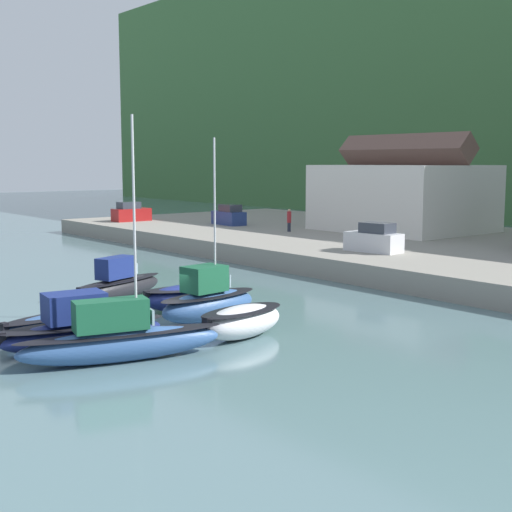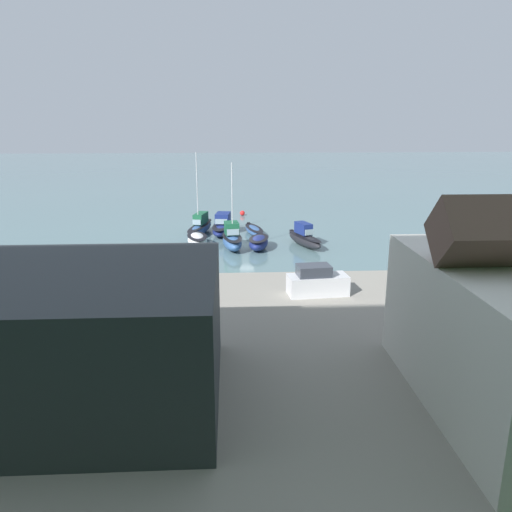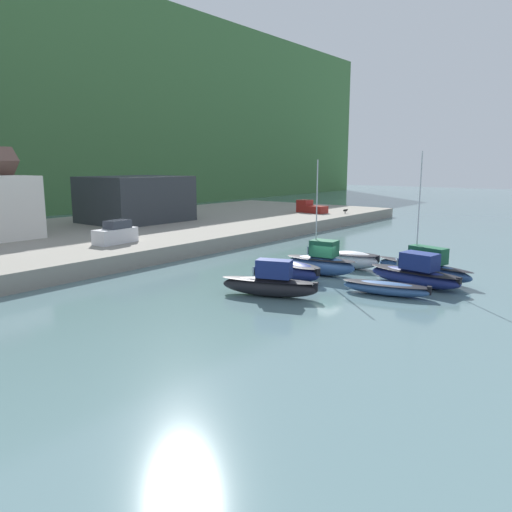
{
  "view_description": "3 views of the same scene",
  "coord_description": "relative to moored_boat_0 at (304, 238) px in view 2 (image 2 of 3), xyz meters",
  "views": [
    {
      "loc": [
        30.13,
        -19.44,
        8.01
      ],
      "look_at": [
        -3.39,
        7.71,
        2.31
      ],
      "focal_mm": 50.0,
      "sensor_mm": 36.0,
      "label": 1
    },
    {
      "loc": [
        1.36,
        53.11,
        13.46
      ],
      "look_at": [
        -0.96,
        10.03,
        1.63
      ],
      "focal_mm": 35.0,
      "sensor_mm": 36.0,
      "label": 2
    },
    {
      "loc": [
        -33.31,
        -19.42,
        8.93
      ],
      "look_at": [
        -3.23,
        4.22,
        1.81
      ],
      "focal_mm": 35.0,
      "sensor_mm": 36.0,
      "label": 3
    }
  ],
  "objects": [
    {
      "name": "moored_boat_1",
      "position": [
        5.1,
        1.23,
        -0.17
      ],
      "size": [
        2.92,
        4.96,
        1.44
      ],
      "rotation": [
        0.0,
        0.0,
        -0.21
      ],
      "color": "navy",
      "rests_on": "ground_plane"
    },
    {
      "name": "ground_plane",
      "position": [
        6.81,
        -0.18,
        -0.93
      ],
      "size": [
        320.0,
        320.0,
        0.0
      ],
      "primitive_type": "plane",
      "color": "slate"
    },
    {
      "name": "quay_promenade",
      "position": [
        6.81,
        29.69,
        -0.19
      ],
      "size": [
        94.64,
        30.75,
        1.48
      ],
      "color": "gray",
      "rests_on": "ground_plane"
    },
    {
      "name": "moored_boat_6",
      "position": [
        11.75,
        -6.27,
        0.03
      ],
      "size": [
        3.56,
        8.62,
        9.87
      ],
      "rotation": [
        0.0,
        0.0,
        -0.25
      ],
      "color": "#33568E",
      "rests_on": "ground_plane"
    },
    {
      "name": "moored_boat_3",
      "position": [
        11.73,
        -0.03,
        -0.13
      ],
      "size": [
        2.87,
        5.13,
        1.51
      ],
      "rotation": [
        0.0,
        0.0,
        0.17
      ],
      "color": "silver",
      "rests_on": "ground_plane"
    },
    {
      "name": "mooring_buoy_0",
      "position": [
        9.71,
        -17.16,
        -0.66
      ],
      "size": [
        0.54,
        0.54,
        0.54
      ],
      "color": "red",
      "rests_on": "ground_plane"
    },
    {
      "name": "moored_boat_2",
      "position": [
        7.94,
        0.76,
        0.14
      ],
      "size": [
        2.66,
        6.15,
        9.22
      ],
      "rotation": [
        0.0,
        0.0,
        0.11
      ],
      "color": "#33568E",
      "rests_on": "ground_plane"
    },
    {
      "name": "moored_boat_4",
      "position": [
        5.23,
        -6.07,
        -0.43
      ],
      "size": [
        2.82,
        6.3,
        0.92
      ],
      "rotation": [
        0.0,
        0.0,
        0.2
      ],
      "color": "#33568E",
      "rests_on": "ground_plane"
    },
    {
      "name": "parked_car_2",
      "position": [
        2.08,
        19.77,
        1.46
      ],
      "size": [
        4.36,
        2.22,
        2.16
      ],
      "rotation": [
        0.0,
        0.0,
        1.67
      ],
      "color": "silver",
      "rests_on": "quay_promenade"
    },
    {
      "name": "mooring_buoy_1",
      "position": [
        6.31,
        -18.45,
        -0.57
      ],
      "size": [
        0.71,
        0.71,
        0.71
      ],
      "color": "red",
      "rests_on": "ground_plane"
    },
    {
      "name": "moored_boat_5",
      "position": [
        9.03,
        -6.64,
        -0.02
      ],
      "size": [
        3.25,
        7.47,
        2.51
      ],
      "rotation": [
        0.0,
        0.0,
        -0.15
      ],
      "color": "navy",
      "rests_on": "ground_plane"
    },
    {
      "name": "moored_boat_0",
      "position": [
        0.0,
        0.0,
        0.0
      ],
      "size": [
        3.74,
        6.97,
        2.56
      ],
      "rotation": [
        0.0,
        0.0,
        0.35
      ],
      "color": "black",
      "rests_on": "ground_plane"
    },
    {
      "name": "yacht_club_building",
      "position": [
        14.84,
        32.74,
        3.46
      ],
      "size": [
        12.16,
        10.05,
        5.84
      ],
      "color": "#2D3338",
      "rests_on": "quay_promenade"
    }
  ]
}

